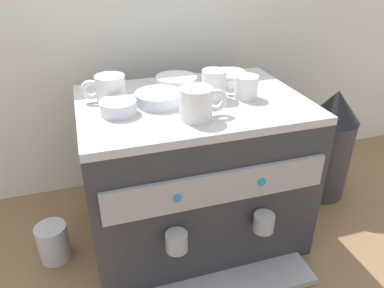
# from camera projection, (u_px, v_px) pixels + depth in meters

# --- Properties ---
(ground_plane) EXTENTS (4.00, 4.00, 0.00)m
(ground_plane) POSITION_uv_depth(u_px,v_px,m) (192.00, 228.00, 1.26)
(ground_plane) COLOR brown
(tiled_backsplash_wall) EXTENTS (2.80, 0.03, 0.93)m
(tiled_backsplash_wall) POSITION_uv_depth(u_px,v_px,m) (161.00, 63.00, 1.36)
(tiled_backsplash_wall) COLOR silver
(tiled_backsplash_wall) RESTS_ON ground_plane
(espresso_machine) EXTENTS (0.63, 0.56, 0.47)m
(espresso_machine) POSITION_uv_depth(u_px,v_px,m) (192.00, 171.00, 1.14)
(espresso_machine) COLOR #2D2D33
(espresso_machine) RESTS_ON ground_plane
(ceramic_cup_0) EXTENTS (0.07, 0.11, 0.08)m
(ceramic_cup_0) POSITION_uv_depth(u_px,v_px,m) (213.00, 84.00, 1.03)
(ceramic_cup_0) COLOR white
(ceramic_cup_0) RESTS_ON espresso_machine
(ceramic_cup_1) EXTENTS (0.13, 0.08, 0.08)m
(ceramic_cup_1) POSITION_uv_depth(u_px,v_px,m) (198.00, 103.00, 0.91)
(ceramic_cup_1) COLOR white
(ceramic_cup_1) RESTS_ON espresso_machine
(ceramic_cup_2) EXTENTS (0.12, 0.08, 0.07)m
(ceramic_cup_2) POSITION_uv_depth(u_px,v_px,m) (109.00, 88.00, 1.01)
(ceramic_cup_2) COLOR white
(ceramic_cup_2) RESTS_ON espresso_machine
(ceramic_cup_3) EXTENTS (0.09, 0.09, 0.06)m
(ceramic_cup_3) POSITION_uv_depth(u_px,v_px,m) (245.00, 87.00, 1.03)
(ceramic_cup_3) COLOR white
(ceramic_cup_3) RESTS_ON espresso_machine
(ceramic_bowl_0) EXTENTS (0.13, 0.13, 0.03)m
(ceramic_bowl_0) POSITION_uv_depth(u_px,v_px,m) (159.00, 98.00, 1.00)
(ceramic_bowl_0) COLOR silver
(ceramic_bowl_0) RESTS_ON espresso_machine
(ceramic_bowl_1) EXTENTS (0.09, 0.09, 0.03)m
(ceramic_bowl_1) POSITION_uv_depth(u_px,v_px,m) (118.00, 108.00, 0.94)
(ceramic_bowl_1) COLOR silver
(ceramic_bowl_1) RESTS_ON espresso_machine
(ceramic_bowl_2) EXTENTS (0.10, 0.10, 0.04)m
(ceramic_bowl_2) POSITION_uv_depth(u_px,v_px,m) (229.00, 79.00, 1.13)
(ceramic_bowl_2) COLOR silver
(ceramic_bowl_2) RESTS_ON espresso_machine
(ceramic_bowl_3) EXTENTS (0.13, 0.13, 0.03)m
(ceramic_bowl_3) POSITION_uv_depth(u_px,v_px,m) (176.00, 82.00, 1.12)
(ceramic_bowl_3) COLOR silver
(ceramic_bowl_3) RESTS_ON espresso_machine
(coffee_grinder) EXTENTS (0.18, 0.18, 0.42)m
(coffee_grinder) POSITION_uv_depth(u_px,v_px,m) (329.00, 144.00, 1.34)
(coffee_grinder) COLOR #333338
(coffee_grinder) RESTS_ON ground_plane
(milk_pitcher) EXTENTS (0.09, 0.09, 0.12)m
(milk_pitcher) POSITION_uv_depth(u_px,v_px,m) (53.00, 241.00, 1.12)
(milk_pitcher) COLOR #B7B7BC
(milk_pitcher) RESTS_ON ground_plane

